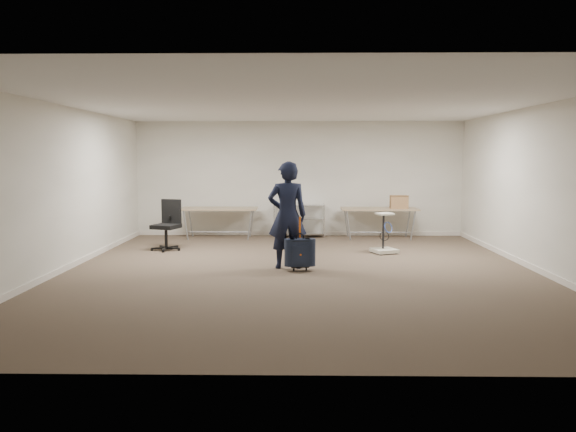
{
  "coord_description": "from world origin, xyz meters",
  "views": [
    {
      "loc": [
        -0.05,
        -9.31,
        1.93
      ],
      "look_at": [
        -0.2,
        0.3,
        0.92
      ],
      "focal_mm": 35.0,
      "sensor_mm": 36.0,
      "label": 1
    }
  ],
  "objects": [
    {
      "name": "suitcase",
      "position": [
        0.0,
        0.1,
        0.32
      ],
      "size": [
        0.36,
        0.23,
        0.93
      ],
      "color": "black",
      "rests_on": "ground"
    },
    {
      "name": "cardboard_box",
      "position": [
        2.35,
        3.9,
        0.88
      ],
      "size": [
        0.42,
        0.32,
        0.3
      ],
      "primitive_type": "cube",
      "rotation": [
        0.0,
        0.0,
        -0.04
      ],
      "color": "#956745",
      "rests_on": "folding_table_right"
    },
    {
      "name": "equipment_cart",
      "position": [
        1.71,
        1.91,
        0.21
      ],
      "size": [
        0.58,
        0.58,
        0.82
      ],
      "color": "beige",
      "rests_on": "ground"
    },
    {
      "name": "office_chair",
      "position": [
        -2.76,
        2.26,
        0.32
      ],
      "size": [
        0.64,
        0.64,
        1.05
      ],
      "color": "black",
      "rests_on": "ground"
    },
    {
      "name": "person",
      "position": [
        -0.22,
        0.36,
        0.93
      ],
      "size": [
        0.73,
        0.52,
        1.86
      ],
      "primitive_type": "imported",
      "rotation": [
        0.0,
        0.0,
        3.26
      ],
      "color": "black",
      "rests_on": "ground"
    },
    {
      "name": "folding_table_right",
      "position": [
        1.9,
        3.95,
        0.68
      ],
      "size": [
        1.8,
        0.75,
        0.73
      ],
      "color": "#8C7356",
      "rests_on": "ground"
    },
    {
      "name": "ground",
      "position": [
        0.0,
        0.0,
        0.0
      ],
      "size": [
        9.0,
        9.0,
        0.0
      ],
      "primitive_type": "plane",
      "color": "#47352B",
      "rests_on": "ground"
    },
    {
      "name": "room_shell",
      "position": [
        0.0,
        1.38,
        0.05
      ],
      "size": [
        8.0,
        9.0,
        9.0
      ],
      "color": "beige",
      "rests_on": "ground"
    },
    {
      "name": "folding_table_left",
      "position": [
        -1.9,
        3.95,
        0.68
      ],
      "size": [
        1.8,
        0.75,
        0.73
      ],
      "color": "#8C7356",
      "rests_on": "ground"
    },
    {
      "name": "wire_shelf",
      "position": [
        0.0,
        4.2,
        0.44
      ],
      "size": [
        1.22,
        0.47,
        0.8
      ],
      "color": "silver",
      "rests_on": "ground"
    }
  ]
}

